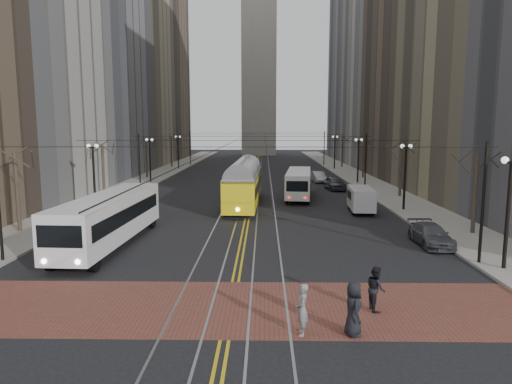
{
  "coord_description": "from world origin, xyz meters",
  "views": [
    {
      "loc": [
        1.35,
        -21.87,
        7.31
      ],
      "look_at": [
        0.82,
        8.52,
        3.0
      ],
      "focal_mm": 32.0,
      "sensor_mm": 36.0,
      "label": 1
    }
  ],
  "objects_px": {
    "cargo_van": "(361,200)",
    "pedestrian_c": "(376,288)",
    "pedestrian_b": "(302,309)",
    "rear_bus": "(299,184)",
    "streetcar": "(244,188)",
    "sedan_grey": "(335,183)",
    "sedan_parked": "(431,235)",
    "clock_tower": "(259,16)",
    "transit_bus": "(110,221)",
    "pedestrian_a": "(353,309)",
    "sedan_silver": "(318,177)"
  },
  "relations": [
    {
      "from": "pedestrian_b",
      "to": "pedestrian_c",
      "type": "distance_m",
      "value": 3.87
    },
    {
      "from": "streetcar",
      "to": "pedestrian_c",
      "type": "relative_size",
      "value": 7.94
    },
    {
      "from": "clock_tower",
      "to": "streetcar",
      "type": "xyz_separation_m",
      "value": [
        -0.5,
        -81.32,
        -34.27
      ]
    },
    {
      "from": "streetcar",
      "to": "pedestrian_a",
      "type": "distance_m",
      "value": 27.64
    },
    {
      "from": "clock_tower",
      "to": "sedan_grey",
      "type": "xyz_separation_m",
      "value": [
        9.75,
        -70.24,
        -35.17
      ]
    },
    {
      "from": "transit_bus",
      "to": "sedan_grey",
      "type": "distance_m",
      "value": 31.69
    },
    {
      "from": "clock_tower",
      "to": "sedan_parked",
      "type": "xyz_separation_m",
      "value": [
        11.8,
        -95.87,
        -35.3
      ]
    },
    {
      "from": "streetcar",
      "to": "sedan_grey",
      "type": "relative_size",
      "value": 3.1
    },
    {
      "from": "pedestrian_c",
      "to": "pedestrian_a",
      "type": "bearing_deg",
      "value": 143.78
    },
    {
      "from": "sedan_silver",
      "to": "pedestrian_c",
      "type": "xyz_separation_m",
      "value": [
        -2.84,
        -43.6,
        0.21
      ]
    },
    {
      "from": "clock_tower",
      "to": "pedestrian_b",
      "type": "relative_size",
      "value": 35.37
    },
    {
      "from": "pedestrian_c",
      "to": "sedan_silver",
      "type": "bearing_deg",
      "value": -9.3
    },
    {
      "from": "clock_tower",
      "to": "transit_bus",
      "type": "xyz_separation_m",
      "value": [
        -8.2,
        -96.35,
        -34.38
      ]
    },
    {
      "from": "pedestrian_b",
      "to": "pedestrian_c",
      "type": "xyz_separation_m",
      "value": [
        3.14,
        2.26,
        -0.03
      ]
    },
    {
      "from": "cargo_van",
      "to": "rear_bus",
      "type": "bearing_deg",
      "value": 123.64
    },
    {
      "from": "transit_bus",
      "to": "sedan_silver",
      "type": "bearing_deg",
      "value": 65.93
    },
    {
      "from": "cargo_van",
      "to": "pedestrian_a",
      "type": "relative_size",
      "value": 2.5
    },
    {
      "from": "cargo_van",
      "to": "pedestrian_b",
      "type": "xyz_separation_m",
      "value": [
        -7.05,
        -23.72,
        -0.13
      ]
    },
    {
      "from": "sedan_parked",
      "to": "cargo_van",
      "type": "bearing_deg",
      "value": 100.15
    },
    {
      "from": "transit_bus",
      "to": "cargo_van",
      "type": "distance_m",
      "value": 21.37
    },
    {
      "from": "transit_bus",
      "to": "rear_bus",
      "type": "distance_m",
      "value": 23.9
    },
    {
      "from": "streetcar",
      "to": "cargo_van",
      "type": "xyz_separation_m",
      "value": [
        10.26,
        -3.45,
        -0.62
      ]
    },
    {
      "from": "cargo_van",
      "to": "pedestrian_c",
      "type": "distance_m",
      "value": 21.81
    },
    {
      "from": "streetcar",
      "to": "cargo_van",
      "type": "bearing_deg",
      "value": -16.88
    },
    {
      "from": "sedan_silver",
      "to": "clock_tower",
      "type": "bearing_deg",
      "value": 93.15
    },
    {
      "from": "rear_bus",
      "to": "sedan_parked",
      "type": "distance_m",
      "value": 20.62
    },
    {
      "from": "clock_tower",
      "to": "pedestrian_b",
      "type": "distance_m",
      "value": 114.04
    },
    {
      "from": "pedestrian_c",
      "to": "clock_tower",
      "type": "bearing_deg",
      "value": -2.42
    },
    {
      "from": "pedestrian_b",
      "to": "sedan_grey",
      "type": "bearing_deg",
      "value": 172.13
    },
    {
      "from": "sedan_grey",
      "to": "pedestrian_c",
      "type": "height_order",
      "value": "pedestrian_c"
    },
    {
      "from": "streetcar",
      "to": "sedan_grey",
      "type": "distance_m",
      "value": 15.12
    },
    {
      "from": "streetcar",
      "to": "rear_bus",
      "type": "relative_size",
      "value": 1.32
    },
    {
      "from": "pedestrian_c",
      "to": "rear_bus",
      "type": "bearing_deg",
      "value": -3.93
    },
    {
      "from": "pedestrian_b",
      "to": "streetcar",
      "type": "bearing_deg",
      "value": -170.7
    },
    {
      "from": "clock_tower",
      "to": "pedestrian_a",
      "type": "distance_m",
      "value": 114.09
    },
    {
      "from": "transit_bus",
      "to": "pedestrian_b",
      "type": "relative_size",
      "value": 6.78
    },
    {
      "from": "clock_tower",
      "to": "pedestrian_a",
      "type": "height_order",
      "value": "clock_tower"
    },
    {
      "from": "cargo_van",
      "to": "sedan_parked",
      "type": "distance_m",
      "value": 11.29
    },
    {
      "from": "streetcar",
      "to": "cargo_van",
      "type": "height_order",
      "value": "streetcar"
    },
    {
      "from": "sedan_grey",
      "to": "pedestrian_b",
      "type": "bearing_deg",
      "value": -105.92
    },
    {
      "from": "sedan_silver",
      "to": "pedestrian_b",
      "type": "relative_size",
      "value": 2.29
    },
    {
      "from": "transit_bus",
      "to": "sedan_parked",
      "type": "height_order",
      "value": "transit_bus"
    },
    {
      "from": "clock_tower",
      "to": "sedan_parked",
      "type": "bearing_deg",
      "value": -82.98
    },
    {
      "from": "cargo_van",
      "to": "streetcar",
      "type": "bearing_deg",
      "value": 165.38
    },
    {
      "from": "cargo_van",
      "to": "pedestrian_c",
      "type": "relative_size",
      "value": 2.68
    },
    {
      "from": "sedan_grey",
      "to": "pedestrian_a",
      "type": "xyz_separation_m",
      "value": [
        -5.23,
        -38.25,
        0.19
      ]
    },
    {
      "from": "cargo_van",
      "to": "sedan_silver",
      "type": "relative_size",
      "value": 1.13
    },
    {
      "from": "rear_bus",
      "to": "sedan_silver",
      "type": "height_order",
      "value": "rear_bus"
    },
    {
      "from": "cargo_van",
      "to": "sedan_parked",
      "type": "relative_size",
      "value": 1.07
    },
    {
      "from": "rear_bus",
      "to": "pedestrian_b",
      "type": "relative_size",
      "value": 5.81
    }
  ]
}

